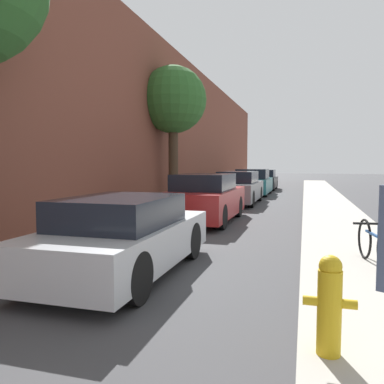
{
  "coord_description": "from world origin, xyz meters",
  "views": [
    {
      "loc": [
        1.93,
        1.37,
        1.77
      ],
      "look_at": [
        -0.78,
        10.62,
        1.07
      ],
      "focal_mm": 35.89,
      "sensor_mm": 36.0,
      "label": 1
    }
  ],
  "objects_px": {
    "street_tree_far": "(173,101)",
    "fire_hydrant": "(329,304)",
    "parked_car_silver": "(124,236)",
    "bicycle": "(374,244)",
    "parked_car_black": "(263,180)",
    "parked_car_red": "(205,199)",
    "parked_car_grey": "(239,188)",
    "parked_car_teal": "(253,183)"
  },
  "relations": [
    {
      "from": "parked_car_red",
      "to": "fire_hydrant",
      "type": "relative_size",
      "value": 4.86
    },
    {
      "from": "parked_car_grey",
      "to": "fire_hydrant",
      "type": "xyz_separation_m",
      "value": [
        3.04,
        -13.56,
        -0.13
      ]
    },
    {
      "from": "street_tree_far",
      "to": "parked_car_grey",
      "type": "bearing_deg",
      "value": 40.39
    },
    {
      "from": "parked_car_red",
      "to": "parked_car_black",
      "type": "distance_m",
      "value": 15.5
    },
    {
      "from": "street_tree_far",
      "to": "parked_car_black",
      "type": "bearing_deg",
      "value": 78.34
    },
    {
      "from": "parked_car_silver",
      "to": "parked_car_red",
      "type": "height_order",
      "value": "parked_car_red"
    },
    {
      "from": "parked_car_black",
      "to": "street_tree_far",
      "type": "distance_m",
      "value": 12.69
    },
    {
      "from": "street_tree_far",
      "to": "fire_hydrant",
      "type": "xyz_separation_m",
      "value": [
        5.42,
        -11.53,
        -3.75
      ]
    },
    {
      "from": "fire_hydrant",
      "to": "bicycle",
      "type": "relative_size",
      "value": 0.51
    },
    {
      "from": "street_tree_far",
      "to": "fire_hydrant",
      "type": "distance_m",
      "value": 13.28
    },
    {
      "from": "street_tree_far",
      "to": "parked_car_teal",
      "type": "bearing_deg",
      "value": 71.74
    },
    {
      "from": "parked_car_grey",
      "to": "street_tree_far",
      "type": "bearing_deg",
      "value": -139.61
    },
    {
      "from": "parked_car_grey",
      "to": "parked_car_black",
      "type": "height_order",
      "value": "parked_car_grey"
    },
    {
      "from": "parked_car_red",
      "to": "street_tree_far",
      "type": "bearing_deg",
      "value": 122.4
    },
    {
      "from": "parked_car_black",
      "to": "street_tree_far",
      "type": "relative_size",
      "value": 0.69
    },
    {
      "from": "street_tree_far",
      "to": "bicycle",
      "type": "bearing_deg",
      "value": -52.69
    },
    {
      "from": "parked_car_silver",
      "to": "parked_car_teal",
      "type": "bearing_deg",
      "value": 90.24
    },
    {
      "from": "parked_car_teal",
      "to": "bicycle",
      "type": "bearing_deg",
      "value": -75.67
    },
    {
      "from": "street_tree_far",
      "to": "fire_hydrant",
      "type": "height_order",
      "value": "street_tree_far"
    },
    {
      "from": "parked_car_grey",
      "to": "bicycle",
      "type": "distance_m",
      "value": 11.01
    },
    {
      "from": "fire_hydrant",
      "to": "bicycle",
      "type": "bearing_deg",
      "value": 75.04
    },
    {
      "from": "parked_car_grey",
      "to": "parked_car_teal",
      "type": "distance_m",
      "value": 5.12
    },
    {
      "from": "parked_car_teal",
      "to": "parked_car_black",
      "type": "relative_size",
      "value": 1.09
    },
    {
      "from": "parked_car_black",
      "to": "parked_car_grey",
      "type": "bearing_deg",
      "value": -90.43
    },
    {
      "from": "fire_hydrant",
      "to": "parked_car_grey",
      "type": "bearing_deg",
      "value": 102.63
    },
    {
      "from": "parked_car_teal",
      "to": "street_tree_far",
      "type": "height_order",
      "value": "street_tree_far"
    },
    {
      "from": "street_tree_far",
      "to": "parked_car_red",
      "type": "bearing_deg",
      "value": -57.6
    },
    {
      "from": "parked_car_silver",
      "to": "parked_car_red",
      "type": "distance_m",
      "value": 5.83
    },
    {
      "from": "parked_car_grey",
      "to": "parked_car_red",
      "type": "bearing_deg",
      "value": -91.01
    },
    {
      "from": "parked_car_grey",
      "to": "bicycle",
      "type": "height_order",
      "value": "parked_car_grey"
    },
    {
      "from": "parked_car_red",
      "to": "parked_car_grey",
      "type": "distance_m",
      "value": 5.62
    },
    {
      "from": "parked_car_silver",
      "to": "parked_car_black",
      "type": "distance_m",
      "value": 21.32
    },
    {
      "from": "parked_car_grey",
      "to": "street_tree_far",
      "type": "height_order",
      "value": "street_tree_far"
    },
    {
      "from": "parked_car_silver",
      "to": "fire_hydrant",
      "type": "xyz_separation_m",
      "value": [
        2.99,
        -2.11,
        -0.04
      ]
    },
    {
      "from": "parked_car_silver",
      "to": "fire_hydrant",
      "type": "relative_size",
      "value": 4.53
    },
    {
      "from": "fire_hydrant",
      "to": "parked_car_black",
      "type": "bearing_deg",
      "value": 97.21
    },
    {
      "from": "parked_car_red",
      "to": "street_tree_far",
      "type": "relative_size",
      "value": 0.76
    },
    {
      "from": "parked_car_teal",
      "to": "parked_car_grey",
      "type": "bearing_deg",
      "value": -89.74
    },
    {
      "from": "parked_car_teal",
      "to": "bicycle",
      "type": "distance_m",
      "value": 15.9
    },
    {
      "from": "parked_car_black",
      "to": "fire_hydrant",
      "type": "distance_m",
      "value": 23.62
    },
    {
      "from": "parked_car_silver",
      "to": "street_tree_far",
      "type": "bearing_deg",
      "value": 104.44
    },
    {
      "from": "parked_car_red",
      "to": "parked_car_black",
      "type": "xyz_separation_m",
      "value": [
        0.17,
        15.5,
        -0.05
      ]
    }
  ]
}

